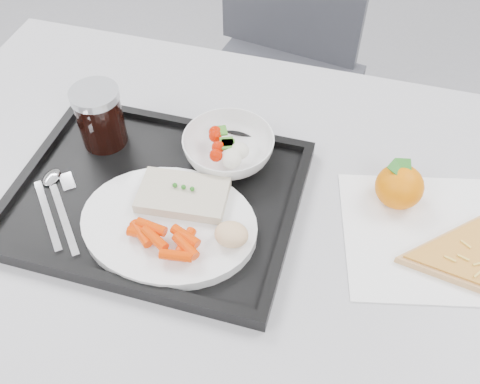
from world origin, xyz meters
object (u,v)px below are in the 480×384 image
table (232,230)px  salad_bowl (229,148)px  chair (281,51)px  pizza_slice (462,258)px  tangerine (399,186)px  dinner_plate (169,224)px  tray (156,197)px  cola_glass (100,116)px

table → salad_bowl: bearing=109.7°
chair → pizza_slice: bearing=-59.9°
salad_bowl → tangerine: 0.28m
table → pizza_slice: bearing=-1.7°
dinner_plate → salad_bowl: size_ratio=1.78×
pizza_slice → tray: bearing=-178.4°
tangerine → chair: bearing=116.7°
tray → tangerine: size_ratio=4.92×
tray → dinner_plate: bearing=-51.3°
salad_bowl → tangerine: (0.28, -0.00, -0.00)m
dinner_plate → salad_bowl: (0.04, 0.17, 0.01)m
salad_bowl → cola_glass: size_ratio=1.41×
salad_bowl → tangerine: bearing=-1.0°
table → pizza_slice: 0.36m
dinner_plate → tangerine: bearing=26.3°
table → tray: tray is taller
dinner_plate → cola_glass: size_ratio=2.50×
table → cola_glass: cola_glass is taller
table → chair: chair is taller
table → tangerine: tangerine is taller
table → tray: 0.14m
cola_glass → tangerine: (0.50, 0.01, -0.04)m
dinner_plate → pizza_slice: size_ratio=1.08×
dinner_plate → pizza_slice: bearing=9.1°
salad_bowl → chair: bearing=94.0°
cola_glass → pizza_slice: bearing=-7.5°
table → cola_glass: (-0.25, 0.07, 0.14)m
table → dinner_plate: bearing=-133.4°
table → cola_glass: size_ratio=11.11×
dinner_plate → cola_glass: (-0.18, 0.15, 0.05)m
chair → tray: (-0.04, -0.76, 0.22)m
dinner_plate → pizza_slice: 0.44m
chair → tangerine: size_ratio=10.18×
table → chair: 0.75m
table → dinner_plate: (-0.08, -0.08, 0.09)m
tangerine → pizza_slice: 0.14m
table → tangerine: size_ratio=13.13×
table → cola_glass: 0.29m
tray → salad_bowl: size_ratio=2.96×
cola_glass → tangerine: size_ratio=1.18×
table → salad_bowl: salad_bowl is taller
chair → tray: 0.79m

